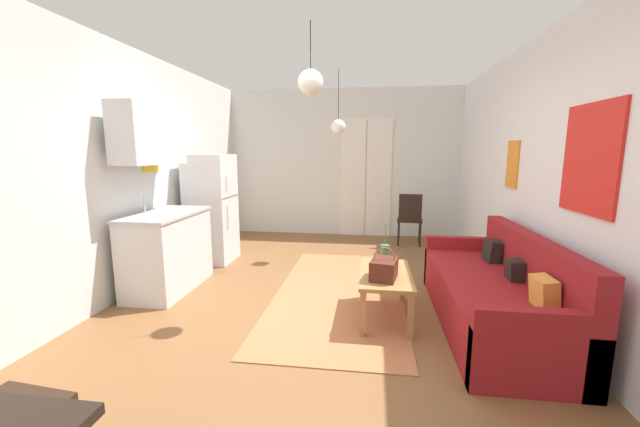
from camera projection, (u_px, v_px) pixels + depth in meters
name	position (u px, v px, depth m)	size (l,w,h in m)	color
ground_plane	(314.00, 320.00, 3.68)	(4.93, 7.97, 0.10)	brown
wall_back	(344.00, 164.00, 7.09)	(4.53, 0.13, 2.77)	silver
wall_right	(570.00, 178.00, 3.14)	(0.12, 7.57, 2.77)	silver
wall_left	(97.00, 174.00, 3.74)	(0.12, 7.57, 2.77)	silver
area_rug	(339.00, 292.00, 4.25)	(1.41, 3.07, 0.01)	#B26B42
couch	(497.00, 296.00, 3.41)	(0.85, 2.17, 0.86)	maroon
coffee_table	(385.00, 279.00, 3.58)	(0.49, 0.93, 0.45)	#A87542
bamboo_vase	(385.00, 255.00, 3.78)	(0.09, 0.09, 0.44)	#47704C
handbag	(384.00, 269.00, 3.38)	(0.28, 0.34, 0.30)	#512319
refrigerator	(211.00, 209.00, 5.40)	(0.62, 0.64, 1.56)	white
kitchen_counter	(163.00, 221.00, 4.25)	(0.59, 1.16, 2.11)	silver
accent_chair	(410.00, 217.00, 6.34)	(0.46, 0.44, 0.90)	black
pendant_lamp_near	(311.00, 82.00, 3.39)	(0.23, 0.23, 0.65)	black
pendant_lamp_far	(338.00, 127.00, 5.41)	(0.22, 0.22, 0.91)	black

